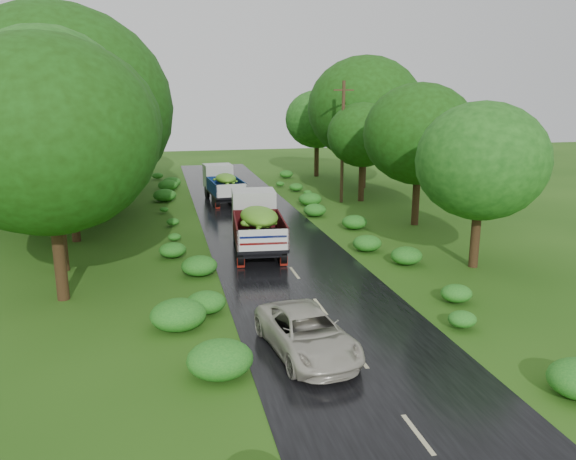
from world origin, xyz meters
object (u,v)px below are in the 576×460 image
object	(u,v)px
car	(307,333)
utility_pole	(343,141)
truck_near	(257,220)
truck_far	(223,182)

from	to	relation	value
car	utility_pole	bearing A→B (deg)	62.08
truck_near	utility_pole	distance (m)	13.57
truck_near	utility_pole	world-z (taller)	utility_pole
truck_far	utility_pole	distance (m)	8.87
truck_near	car	bearing A→B (deg)	-87.27
truck_near	utility_pole	size ratio (longest dim) A/B	0.78
truck_far	car	world-z (taller)	truck_far
truck_near	car	xyz separation A→B (m)	(-0.49, -11.43, -0.85)
truck_near	utility_pole	xyz separation A→B (m)	(7.89, 10.69, 2.77)
truck_near	utility_pole	bearing A→B (deg)	58.75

